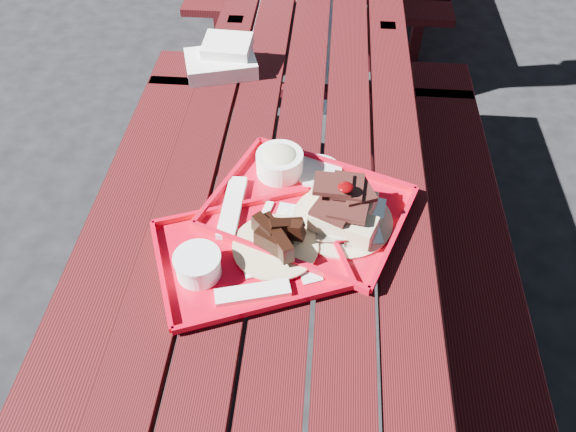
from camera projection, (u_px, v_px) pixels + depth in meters
The scene contains 5 objects.
ground at pixel (291, 336), 2.10m from camera, with size 60.00×60.00×0.00m, color black.
picnic_table_near at pixel (292, 238), 1.69m from camera, with size 1.41×2.40×0.75m.
near_tray at pixel (312, 197), 1.49m from camera, with size 0.59×0.53×0.16m.
far_tray at pixel (246, 255), 1.37m from camera, with size 0.53×0.48×0.07m.
white_cloth at pixel (223, 59), 1.94m from camera, with size 0.28×0.23×0.10m.
Camera 1 is at (0.08, -1.10, 1.84)m, focal length 35.00 mm.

